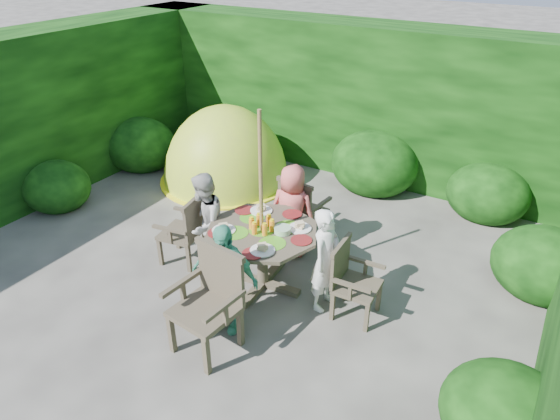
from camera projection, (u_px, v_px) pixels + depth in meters
The scene contains 13 objects.
ground at pixel (223, 279), 6.18m from camera, with size 60.00×60.00×0.00m, color #423F3B.
hedge_enclosure at pixel (279, 150), 6.56m from camera, with size 9.00×9.00×2.50m.
patio_table at pixel (262, 239), 5.75m from camera, with size 1.44×1.44×0.94m.
parasol_pole at pixel (261, 205), 5.54m from camera, with size 0.04×0.04×2.20m, color brown.
garden_chair_right at pixel (351, 280), 5.41m from camera, with size 0.48×0.53×0.85m.
garden_chair_left at pixel (186, 229), 6.29m from camera, with size 0.57×0.61×0.90m.
garden_chair_back at pixel (301, 209), 6.69m from camera, with size 0.61×0.55×0.94m.
garden_chair_front at pixel (210, 300), 4.95m from camera, with size 0.69×0.62×1.06m.
child_right at pixel (326, 260), 5.46m from camera, with size 0.45×0.30×1.24m, color white.
child_left at pixel (205, 223), 6.08m from camera, with size 0.63×0.49×1.30m, color #ABAAA5.
child_back at pixel (292, 211), 6.39m from camera, with size 0.61×0.40×1.25m, color #DA5D5A.
child_front at pixel (224, 278), 5.15m from camera, with size 0.74×0.31×1.27m, color #4BAF8E.
dome_tent at pixel (226, 179), 8.66m from camera, with size 2.27×2.27×2.59m.
Camera 1 is at (3.19, -3.88, 3.76)m, focal length 32.00 mm.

